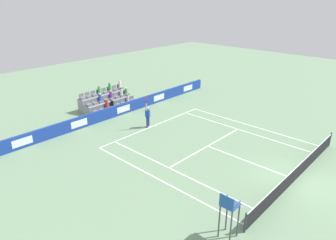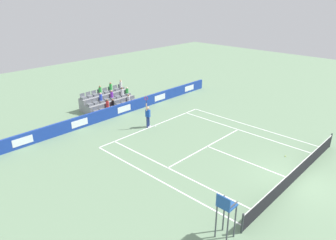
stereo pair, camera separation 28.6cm
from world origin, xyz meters
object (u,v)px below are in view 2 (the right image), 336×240
object	(u,v)px
tennis_net	(296,173)
loose_tennis_ball	(285,156)
tennis_player	(148,116)
umpire_chair	(226,210)

from	to	relation	value
tennis_net	loose_tennis_ball	size ratio (longest dim) A/B	176.03
loose_tennis_ball	tennis_net	bearing A→B (deg)	34.79
tennis_net	tennis_player	xyz separation A→B (m)	(0.54, -12.05, 0.50)
tennis_net	umpire_chair	world-z (taller)	umpire_chair
tennis_net	loose_tennis_ball	bearing A→B (deg)	-145.21
umpire_chair	loose_tennis_ball	xyz separation A→B (m)	(-9.17, -1.24, -1.49)
tennis_net	loose_tennis_ball	xyz separation A→B (m)	(-2.41, -1.67, -0.46)
loose_tennis_ball	umpire_chair	bearing A→B (deg)	7.72
umpire_chair	loose_tennis_ball	size ratio (longest dim) A/B	34.41
tennis_net	loose_tennis_ball	distance (m)	2.97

